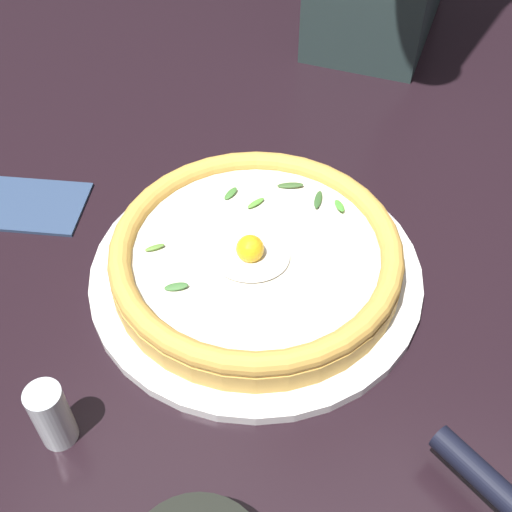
# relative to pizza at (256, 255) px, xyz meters

# --- Properties ---
(ground_plane) EXTENTS (2.40, 2.40, 0.03)m
(ground_plane) POSITION_rel_pizza_xyz_m (-0.03, 0.03, -0.05)
(ground_plane) COLOR black
(ground_plane) RESTS_ON ground
(pizza_plate) EXTENTS (0.36, 0.36, 0.01)m
(pizza_plate) POSITION_rel_pizza_xyz_m (-0.00, -0.00, -0.03)
(pizza_plate) COLOR white
(pizza_plate) RESTS_ON ground
(pizza) EXTENTS (0.31, 0.31, 0.06)m
(pizza) POSITION_rel_pizza_xyz_m (0.00, 0.00, 0.00)
(pizza) COLOR gold
(pizza) RESTS_ON pizza_plate
(pizza_cutter) EXTENTS (0.12, 0.10, 0.07)m
(pizza_cutter) POSITION_rel_pizza_xyz_m (-0.24, 0.21, 0.00)
(pizza_cutter) COLOR silver
(pizza_cutter) RESTS_ON ground
(folded_napkin) EXTENTS (0.15, 0.10, 0.01)m
(folded_napkin) POSITION_rel_pizza_xyz_m (0.29, -0.05, -0.03)
(folded_napkin) COLOR navy
(folded_napkin) RESTS_ON ground
(pepper_shaker) EXTENTS (0.03, 0.03, 0.07)m
(pepper_shaker) POSITION_rel_pizza_xyz_m (0.13, 0.22, 0.00)
(pepper_shaker) COLOR silver
(pepper_shaker) RESTS_ON ground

